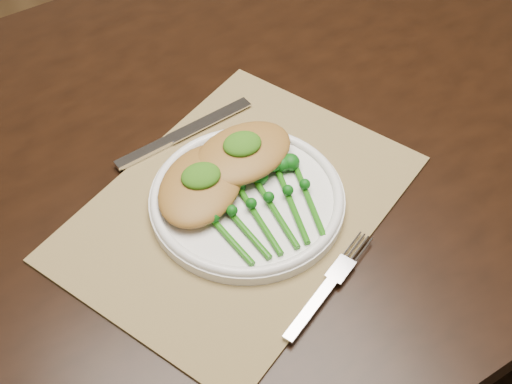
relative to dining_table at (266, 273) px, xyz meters
name	(u,v)px	position (x,y,z in m)	size (l,w,h in m)	color
dining_table	(266,273)	(0.00, 0.00, 0.00)	(1.71, 1.11, 0.75)	black
placemat	(239,207)	(-0.10, -0.12, 0.37)	(0.44, 0.32, 0.00)	olive
dinner_plate	(247,198)	(-0.09, -0.13, 0.39)	(0.25, 0.25, 0.02)	white
knife	(172,139)	(-0.14, 0.02, 0.38)	(0.21, 0.06, 0.01)	silver
fork	(334,278)	(-0.05, -0.27, 0.38)	(0.16, 0.10, 0.01)	silver
chicken_fillet_left	(201,185)	(-0.14, -0.09, 0.41)	(0.14, 0.10, 0.03)	olive
chicken_fillet_right	(242,153)	(-0.07, -0.07, 0.41)	(0.14, 0.10, 0.03)	olive
pesto_dollop_left	(201,176)	(-0.14, -0.09, 0.42)	(0.05, 0.04, 0.02)	#1D4B0A
pesto_dollop_right	(242,144)	(-0.07, -0.07, 0.43)	(0.05, 0.04, 0.02)	#1D4B0A
broccolini_bundle	(267,215)	(-0.08, -0.16, 0.40)	(0.14, 0.16, 0.04)	#185A0B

